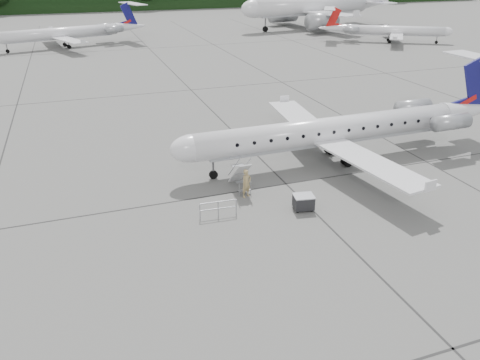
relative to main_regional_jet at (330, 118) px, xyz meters
name	(u,v)px	position (x,y,z in m)	size (l,w,h in m)	color
ground	(364,209)	(-1.49, -7.43, -3.41)	(320.00, 320.00, 0.00)	#595957
main_regional_jet	(330,118)	(0.00, 0.00, 0.00)	(26.63, 19.18, 6.83)	silver
airstair	(240,174)	(-7.75, -2.24, -2.34)	(0.85, 2.19, 2.14)	silver
passenger	(247,183)	(-7.73, -3.48, -2.47)	(0.69, 0.45, 1.89)	#9A8454
safety_railing	(218,209)	(-10.19, -5.38, -2.91)	(2.20, 0.08, 1.00)	gray
baggage_cart	(303,202)	(-5.04, -6.24, -2.91)	(1.17, 0.95, 1.01)	black
bg_regional_left	(59,28)	(-18.70, 59.79, -0.03)	(25.79, 18.57, 6.77)	silver
bg_regional_right	(395,26)	(39.09, 45.79, -0.47)	(22.42, 16.14, 5.88)	silver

